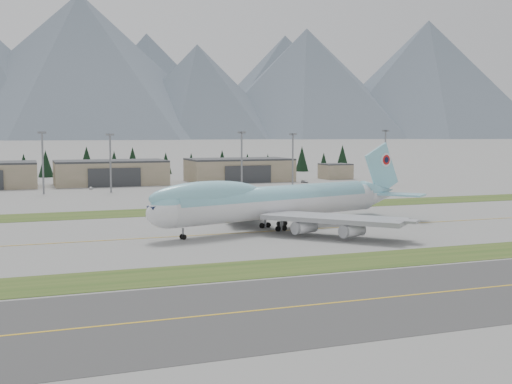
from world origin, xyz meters
name	(u,v)px	position (x,y,z in m)	size (l,w,h in m)	color
ground	(258,232)	(0.00, 0.00, 0.00)	(7000.00, 7000.00, 0.00)	slate
grass_strip_near	(331,263)	(0.00, -38.00, 0.00)	(400.00, 14.00, 0.08)	#2F4B1B
grass_strip_far	(206,210)	(0.00, 45.00, 0.00)	(400.00, 18.00, 0.08)	#2F4B1B
asphalt_taxiway	(407,296)	(0.00, -62.00, 0.00)	(400.00, 32.00, 0.04)	#3E3E3E
taxiway_line_main	(258,232)	(0.00, 0.00, 0.00)	(400.00, 0.40, 0.02)	gold
taxiway_line_near	(407,296)	(0.00, -62.00, 0.00)	(400.00, 0.40, 0.02)	gold
boeing_747_freighter	(276,201)	(5.56, 2.86, 6.73)	(77.35, 64.24, 20.40)	white
hangar_center	(111,172)	(-15.00, 149.90, 5.39)	(48.00, 26.60, 10.80)	gray
hangar_right	(239,170)	(45.00, 149.90, 5.39)	(48.00, 26.60, 10.80)	gray
control_shed	(335,171)	(95.00, 148.00, 3.80)	(14.00, 12.00, 7.60)	gray
floodlight_masts	(178,149)	(6.40, 110.84, 16.35)	(193.13, 11.17, 24.60)	gray
service_vehicle_a	(91,189)	(-25.65, 129.01, 0.00)	(1.27, 3.15, 1.07)	silver
service_vehicle_b	(175,189)	(7.22, 119.76, 0.00)	(1.46, 4.16, 1.37)	gold
service_vehicle_c	(305,183)	(69.89, 129.52, 0.00)	(1.68, 4.14, 1.20)	#A4A6A9
conifer_belt	(109,162)	(-8.41, 211.36, 7.13)	(270.59, 16.06, 16.64)	black
mountain_ridge_front	(58,74)	(66.39, 2211.30, 226.02)	(4174.86, 1256.13, 522.93)	#46525E
mountain_ridge_rear	(88,82)	(230.63, 2900.00, 250.03)	(4473.14, 1017.54, 508.77)	#46525E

